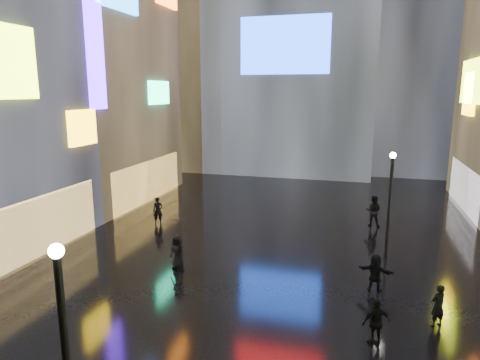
% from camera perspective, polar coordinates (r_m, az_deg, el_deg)
% --- Properties ---
extents(ground, '(140.00, 140.00, 0.00)m').
position_cam_1_polar(ground, '(23.79, 5.34, -8.02)').
color(ground, black).
rests_on(ground, ground).
extents(building_left_far, '(10.28, 12.00, 22.00)m').
position_cam_1_polar(building_left_far, '(34.54, -20.32, 15.97)').
color(building_left_far, black).
rests_on(building_left_far, ground).
extents(tower_flank_left, '(10.00, 10.00, 26.00)m').
position_cam_1_polar(tower_flank_left, '(47.82, -6.61, 17.68)').
color(tower_flank_left, black).
rests_on(tower_flank_left, ground).
extents(lamp_near, '(0.30, 0.30, 5.20)m').
position_cam_1_polar(lamp_near, '(9.89, -22.26, -20.23)').
color(lamp_near, black).
rests_on(lamp_near, ground).
extents(lamp_far, '(0.30, 0.30, 5.20)m').
position_cam_1_polar(lamp_far, '(21.94, 19.35, -2.33)').
color(lamp_far, black).
rests_on(lamp_far, ground).
extents(pedestrian_3, '(1.02, 0.79, 1.61)m').
position_cam_1_polar(pedestrian_3, '(15.03, 17.71, -17.59)').
color(pedestrian_3, black).
rests_on(pedestrian_3, ground).
extents(pedestrian_4, '(0.89, 0.72, 1.59)m').
position_cam_1_polar(pedestrian_4, '(20.08, -8.34, -9.50)').
color(pedestrian_4, black).
rests_on(pedestrian_4, ground).
extents(pedestrian_5, '(1.51, 0.75, 1.56)m').
position_cam_1_polar(pedestrian_5, '(18.64, 17.60, -11.72)').
color(pedestrian_5, black).
rests_on(pedestrian_5, ground).
extents(pedestrian_6, '(0.72, 0.64, 1.67)m').
position_cam_1_polar(pedestrian_6, '(26.77, -10.88, -4.05)').
color(pedestrian_6, black).
rests_on(pedestrian_6, ground).
extents(pedestrian_7, '(1.01, 0.83, 1.89)m').
position_cam_1_polar(pedestrian_7, '(27.05, 17.34, -3.96)').
color(pedestrian_7, black).
rests_on(pedestrian_7, ground).
extents(umbrella_2, '(1.00, 1.01, 0.83)m').
position_cam_1_polar(umbrella_2, '(19.68, -8.44, -6.21)').
color(umbrella_2, black).
rests_on(umbrella_2, pedestrian_4).
extents(pedestrian_8, '(0.67, 0.63, 1.54)m').
position_cam_1_polar(pedestrian_8, '(16.85, 24.87, -14.95)').
color(pedestrian_8, black).
rests_on(pedestrian_8, ground).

